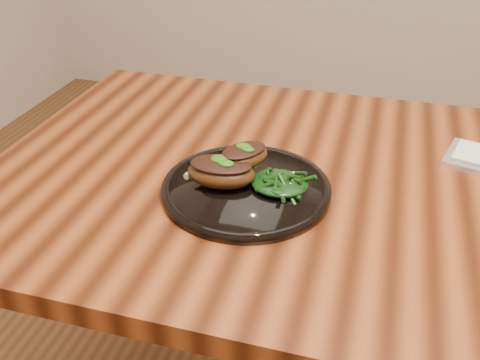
# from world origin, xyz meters

# --- Properties ---
(desk) EXTENTS (1.60, 0.80, 0.75)m
(desk) POSITION_xyz_m (0.00, 0.00, 0.67)
(desk) COLOR #351306
(desk) RESTS_ON ground
(plate) EXTENTS (0.29, 0.29, 0.02)m
(plate) POSITION_xyz_m (-0.31, -0.08, 0.76)
(plate) COLOR black
(plate) RESTS_ON desk
(lamb_chop_front) EXTENTS (0.13, 0.08, 0.05)m
(lamb_chop_front) POSITION_xyz_m (-0.35, -0.09, 0.79)
(lamb_chop_front) COLOR #42230C
(lamb_chop_front) RESTS_ON plate
(lamb_chop_back) EXTENTS (0.10, 0.11, 0.04)m
(lamb_chop_back) POSITION_xyz_m (-0.32, -0.06, 0.81)
(lamb_chop_back) COLOR #42230C
(lamb_chop_back) RESTS_ON plate
(herb_smear) EXTENTS (0.08, 0.05, 0.01)m
(herb_smear) POSITION_xyz_m (-0.34, -0.02, 0.77)
(herb_smear) COLOR #134907
(herb_smear) RESTS_ON plate
(greens_heap) EXTENTS (0.10, 0.09, 0.04)m
(greens_heap) POSITION_xyz_m (-0.25, -0.08, 0.78)
(greens_heap) COLOR black
(greens_heap) RESTS_ON plate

